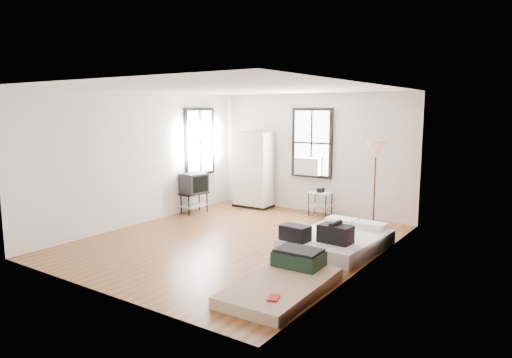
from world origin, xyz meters
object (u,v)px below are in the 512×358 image
Objects in this scene: mattress_bare at (286,279)px; tv_stand at (194,185)px; wardrobe at (253,170)px; mattress_main at (336,240)px; side_table at (320,197)px; floor_lamp at (376,153)px.

tv_stand is at bearing 144.84° from mattress_bare.
mattress_main is at bearing -34.14° from wardrobe.
mattress_bare is at bearing -69.68° from side_table.
wardrobe is 1.98× the size of tv_stand.
floor_lamp is 4.28m from tv_stand.
side_table is at bearing 36.53° from tv_stand.
side_table is 2.96m from tv_stand.
floor_lamp is at bearing 85.94° from mattress_main.
tv_stand is at bearing -120.14° from wardrobe.
side_table reaches higher than mattress_main.
tv_stand reaches higher than mattress_bare.
mattress_main is 1.04× the size of mattress_bare.
mattress_bare is 1.99× the size of tv_stand.
tv_stand is at bearing -151.00° from side_table.
side_table is at bearing 108.91° from mattress_bare.
floor_lamp is (-0.00, 3.39, 1.47)m from mattress_bare.
mattress_main reaches higher than mattress_bare.
mattress_bare is 3.69m from floor_lamp.
tv_stand reaches higher than side_table.
mattress_main is 3.04× the size of side_table.
mattress_bare is 5.01m from tv_stand.
wardrobe is at bearing -177.80° from side_table.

